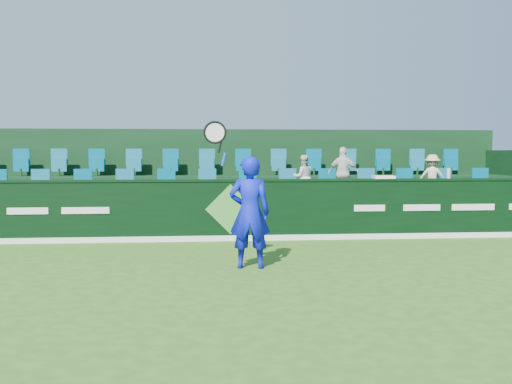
{
  "coord_description": "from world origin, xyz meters",
  "views": [
    {
      "loc": [
        -0.52,
        -8.48,
        1.94
      ],
      "look_at": [
        0.46,
        2.8,
        1.15
      ],
      "focal_mm": 40.0,
      "sensor_mm": 36.0,
      "label": 1
    }
  ],
  "objects": [
    {
      "name": "stand_tier_back",
      "position": [
        0.0,
        7.0,
        0.65
      ],
      "size": [
        16.0,
        1.8,
        1.3
      ],
      "primitive_type": "cube",
      "color": "black",
      "rests_on": "ground"
    },
    {
      "name": "stand_rear",
      "position": [
        0.0,
        7.44,
        1.22
      ],
      "size": [
        16.0,
        4.1,
        2.6
      ],
      "color": "black",
      "rests_on": "ground"
    },
    {
      "name": "tennis_player",
      "position": [
        0.19,
        0.95,
        0.95
      ],
      "size": [
        1.16,
        0.52,
        2.49
      ],
      "color": "#0B16C9",
      "rests_on": "ground"
    },
    {
      "name": "spectator_middle",
      "position": [
        2.79,
        5.12,
        1.44
      ],
      "size": [
        0.8,
        0.52,
        1.27
      ],
      "primitive_type": "imported",
      "rotation": [
        0.0,
        0.0,
        2.83
      ],
      "color": "silver",
      "rests_on": "stand_tier_front"
    },
    {
      "name": "seat_row_back",
      "position": [
        0.0,
        7.3,
        1.6
      ],
      "size": [
        13.5,
        0.5,
        0.6
      ],
      "primitive_type": "cube",
      "color": "#156784",
      "rests_on": "stand_tier_back"
    },
    {
      "name": "seat_row_front",
      "position": [
        0.0,
        5.5,
        1.1
      ],
      "size": [
        13.5,
        0.5,
        0.6
      ],
      "primitive_type": "cube",
      "color": "#156784",
      "rests_on": "stand_tier_front"
    },
    {
      "name": "stand_tier_front",
      "position": [
        0.0,
        5.1,
        0.4
      ],
      "size": [
        16.0,
        2.0,
        0.8
      ],
      "primitive_type": "cube",
      "color": "black",
      "rests_on": "ground"
    },
    {
      "name": "spectator_right",
      "position": [
        5.03,
        5.12,
        1.34
      ],
      "size": [
        0.8,
        0.62,
        1.08
      ],
      "primitive_type": "imported",
      "rotation": [
        0.0,
        0.0,
        2.79
      ],
      "color": "beige",
      "rests_on": "stand_tier_front"
    },
    {
      "name": "towel",
      "position": [
        3.45,
        4.0,
        1.38
      ],
      "size": [
        0.46,
        0.3,
        0.07
      ],
      "primitive_type": "cube",
      "color": "white",
      "rests_on": "sponsor_hoarding"
    },
    {
      "name": "spectator_left",
      "position": [
        1.81,
        5.12,
        1.34
      ],
      "size": [
        0.54,
        0.43,
        1.08
      ],
      "primitive_type": "imported",
      "rotation": [
        0.0,
        0.0,
        3.19
      ],
      "color": "silver",
      "rests_on": "stand_tier_front"
    },
    {
      "name": "drinks_bottle",
      "position": [
        4.95,
        4.0,
        1.47
      ],
      "size": [
        0.07,
        0.07,
        0.23
      ],
      "primitive_type": "cylinder",
      "color": "silver",
      "rests_on": "sponsor_hoarding"
    },
    {
      "name": "sponsor_hoarding",
      "position": [
        0.0,
        4.0,
        0.67
      ],
      "size": [
        16.0,
        0.25,
        1.35
      ],
      "color": "black",
      "rests_on": "ground"
    },
    {
      "name": "ground",
      "position": [
        0.0,
        0.0,
        0.0
      ],
      "size": [
        60.0,
        60.0,
        0.0
      ],
      "primitive_type": "plane",
      "color": "#336718",
      "rests_on": "ground"
    }
  ]
}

